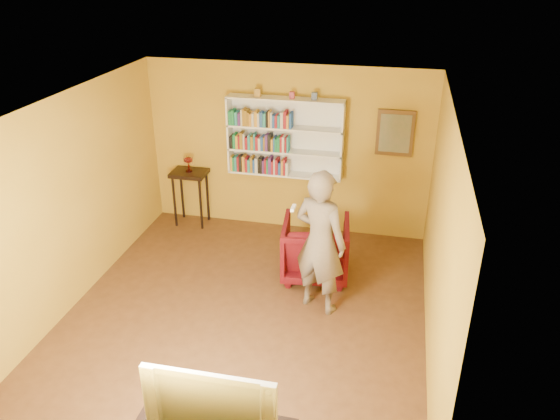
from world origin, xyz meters
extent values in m
cube|color=#4C2E18|center=(0.00, 0.00, -0.06)|extent=(5.30, 5.80, 0.12)
cube|color=#B58A21|center=(0.00, 2.52, 1.35)|extent=(5.30, 0.04, 2.70)
cube|color=#B58A21|center=(0.00, -2.52, 1.35)|extent=(5.30, 0.04, 2.70)
cube|color=#B58A21|center=(-2.27, 0.00, 1.35)|extent=(0.04, 5.80, 2.70)
cube|color=#B58A21|center=(2.27, 0.00, 1.35)|extent=(0.04, 5.80, 2.70)
cube|color=white|center=(0.00, 0.00, 2.73)|extent=(5.30, 5.80, 0.06)
cube|color=white|center=(0.00, 2.48, 1.60)|extent=(1.80, 0.03, 1.20)
cube|color=white|center=(-0.89, 2.35, 1.60)|extent=(0.03, 0.28, 1.20)
cube|color=white|center=(0.89, 2.35, 1.60)|extent=(0.03, 0.28, 1.20)
cube|color=white|center=(0.00, 2.35, 1.00)|extent=(1.80, 0.28, 0.03)
cube|color=white|center=(0.00, 2.35, 1.38)|extent=(1.80, 0.28, 0.03)
cube|color=white|center=(0.00, 2.35, 1.76)|extent=(1.80, 0.28, 0.03)
cube|color=white|center=(0.00, 2.35, 2.20)|extent=(1.80, 0.28, 0.03)
cube|color=gold|center=(-0.85, 2.29, 1.14)|extent=(0.03, 0.14, 0.25)
cube|color=#1A7743|center=(-0.81, 2.29, 1.13)|extent=(0.03, 0.14, 0.23)
cube|color=teal|center=(-0.78, 2.30, 1.14)|extent=(0.03, 0.15, 0.24)
cube|color=maroon|center=(-0.74, 2.30, 1.13)|extent=(0.03, 0.15, 0.24)
cube|color=black|center=(-0.70, 2.29, 1.14)|extent=(0.04, 0.14, 0.26)
cube|color=#C28326|center=(-0.65, 2.30, 1.14)|extent=(0.04, 0.16, 0.26)
cube|color=maroon|center=(-0.60, 2.30, 1.13)|extent=(0.04, 0.16, 0.23)
cube|color=teal|center=(-0.56, 2.31, 1.12)|extent=(0.04, 0.18, 0.21)
cube|color=olive|center=(-0.52, 2.30, 1.14)|extent=(0.04, 0.16, 0.25)
cube|color=#224DA0|center=(-0.48, 2.29, 1.12)|extent=(0.03, 0.14, 0.22)
cube|color=beige|center=(-0.44, 2.30, 1.14)|extent=(0.04, 0.16, 0.25)
cube|color=black|center=(-0.40, 2.30, 1.14)|extent=(0.03, 0.17, 0.24)
cube|color=black|center=(-0.36, 2.29, 1.14)|extent=(0.03, 0.15, 0.24)
cube|color=#512879|center=(-0.33, 2.30, 1.12)|extent=(0.03, 0.17, 0.22)
cube|color=maroon|center=(-0.29, 2.30, 1.13)|extent=(0.03, 0.17, 0.24)
cube|color=#1A7743|center=(-0.26, 2.31, 1.13)|extent=(0.02, 0.18, 0.23)
cube|color=#512879|center=(-0.22, 2.31, 1.15)|extent=(0.04, 0.18, 0.27)
cube|color=maroon|center=(-0.18, 2.30, 1.12)|extent=(0.03, 0.15, 0.21)
cube|color=beige|center=(-0.15, 2.30, 1.14)|extent=(0.02, 0.16, 0.26)
cube|color=maroon|center=(-0.11, 2.31, 1.14)|extent=(0.04, 0.17, 0.25)
cube|color=#224DA0|center=(-0.06, 2.30, 1.11)|extent=(0.04, 0.15, 0.19)
cube|color=#C28326|center=(-0.02, 2.30, 1.14)|extent=(0.03, 0.17, 0.24)
cube|color=maroon|center=(0.01, 2.30, 1.15)|extent=(0.03, 0.15, 0.26)
cube|color=beige|center=(0.05, 2.29, 1.12)|extent=(0.04, 0.15, 0.21)
cube|color=black|center=(-0.84, 2.31, 1.49)|extent=(0.04, 0.18, 0.20)
cube|color=#1A7743|center=(-0.79, 2.30, 1.51)|extent=(0.04, 0.16, 0.23)
cube|color=gold|center=(-0.75, 2.31, 1.50)|extent=(0.03, 0.18, 0.21)
cube|color=maroon|center=(-0.71, 2.30, 1.50)|extent=(0.02, 0.16, 0.21)
cube|color=olive|center=(-0.67, 2.30, 1.53)|extent=(0.04, 0.16, 0.27)
cube|color=beige|center=(-0.63, 2.30, 1.52)|extent=(0.03, 0.16, 0.25)
cube|color=maroon|center=(-0.59, 2.29, 1.49)|extent=(0.04, 0.15, 0.20)
cube|color=teal|center=(-0.55, 2.30, 1.51)|extent=(0.04, 0.17, 0.23)
cube|color=olive|center=(-0.50, 2.31, 1.50)|extent=(0.04, 0.17, 0.22)
cube|color=teal|center=(-0.46, 2.29, 1.52)|extent=(0.03, 0.15, 0.26)
cube|color=maroon|center=(-0.42, 2.30, 1.50)|extent=(0.04, 0.17, 0.21)
cube|color=beige|center=(-0.38, 2.31, 1.49)|extent=(0.04, 0.18, 0.20)
cube|color=#224DA0|center=(-0.34, 2.31, 1.50)|extent=(0.04, 0.17, 0.22)
cube|color=olive|center=(-0.31, 2.31, 1.50)|extent=(0.02, 0.18, 0.22)
cube|color=#512879|center=(-0.27, 2.30, 1.52)|extent=(0.04, 0.16, 0.26)
cube|color=black|center=(-0.22, 2.31, 1.52)|extent=(0.04, 0.18, 0.26)
cube|color=gold|center=(-0.18, 2.29, 1.49)|extent=(0.03, 0.14, 0.20)
cube|color=#224DA0|center=(-0.15, 2.31, 1.51)|extent=(0.02, 0.18, 0.22)
cube|color=#1A7743|center=(-0.12, 2.30, 1.50)|extent=(0.03, 0.16, 0.21)
cube|color=#1A7743|center=(-0.08, 2.31, 1.51)|extent=(0.04, 0.17, 0.23)
cube|color=maroon|center=(-0.04, 2.30, 1.52)|extent=(0.03, 0.16, 0.25)
cube|color=beige|center=(0.00, 2.31, 1.51)|extent=(0.04, 0.18, 0.24)
cube|color=maroon|center=(0.03, 2.31, 1.51)|extent=(0.02, 0.17, 0.24)
cube|color=teal|center=(0.06, 2.30, 1.52)|extent=(0.03, 0.16, 0.25)
cube|color=#1A7743|center=(-0.84, 2.30, 1.88)|extent=(0.04, 0.16, 0.22)
cube|color=#1A7743|center=(-0.79, 2.30, 1.89)|extent=(0.04, 0.17, 0.23)
cube|color=teal|center=(-0.74, 2.31, 1.88)|extent=(0.04, 0.18, 0.20)
cube|color=#512879|center=(-0.70, 2.31, 1.87)|extent=(0.04, 0.19, 0.19)
cube|color=beige|center=(-0.66, 2.31, 1.90)|extent=(0.02, 0.18, 0.25)
cube|color=olive|center=(-0.63, 2.31, 1.90)|extent=(0.03, 0.17, 0.26)
cube|color=olive|center=(-0.59, 2.31, 1.89)|extent=(0.04, 0.19, 0.24)
cube|color=olive|center=(-0.55, 2.31, 1.88)|extent=(0.02, 0.18, 0.21)
cube|color=#C28326|center=(-0.51, 2.31, 1.87)|extent=(0.03, 0.19, 0.19)
cube|color=beige|center=(-0.48, 2.29, 1.88)|extent=(0.03, 0.15, 0.20)
cube|color=gold|center=(-0.43, 2.30, 1.89)|extent=(0.04, 0.16, 0.24)
cube|color=beige|center=(-0.39, 2.30, 1.88)|extent=(0.03, 0.16, 0.21)
cube|color=#224DA0|center=(-0.35, 2.29, 1.89)|extent=(0.04, 0.14, 0.23)
cube|color=teal|center=(-0.30, 2.30, 1.88)|extent=(0.04, 0.17, 0.21)
cube|color=black|center=(-0.26, 2.31, 1.89)|extent=(0.04, 0.18, 0.23)
cube|color=gold|center=(-0.22, 2.30, 1.90)|extent=(0.02, 0.17, 0.25)
cube|color=beige|center=(-0.19, 2.31, 1.89)|extent=(0.03, 0.17, 0.23)
cube|color=#224DA0|center=(-0.16, 2.30, 1.87)|extent=(0.04, 0.15, 0.20)
cube|color=maroon|center=(-0.12, 2.31, 1.87)|extent=(0.03, 0.19, 0.19)
cube|color=teal|center=(-0.07, 2.31, 1.87)|extent=(0.04, 0.18, 0.19)
cube|color=beige|center=(-0.03, 2.31, 1.90)|extent=(0.04, 0.18, 0.24)
cube|color=maroon|center=(0.02, 2.31, 1.90)|extent=(0.04, 0.19, 0.26)
cube|color=#C28326|center=(0.06, 2.31, 1.88)|extent=(0.04, 0.18, 0.20)
cube|color=#224DA0|center=(0.10, 2.31, 1.89)|extent=(0.04, 0.17, 0.24)
cube|color=#AF8432|center=(-0.42, 2.35, 2.28)|extent=(0.09, 0.09, 0.12)
cube|color=#AA384D|center=(0.11, 2.35, 2.26)|extent=(0.07, 0.07, 0.10)
cube|color=#495679|center=(0.44, 2.35, 2.27)|extent=(0.08, 0.08, 0.11)
cube|color=#543618|center=(1.65, 2.46, 1.75)|extent=(0.55, 0.04, 0.70)
cube|color=gray|center=(1.65, 2.44, 1.75)|extent=(0.45, 0.02, 0.58)
cylinder|color=black|center=(-1.81, 2.08, 0.44)|extent=(0.04, 0.04, 0.87)
cylinder|color=black|center=(-1.35, 2.08, 0.44)|extent=(0.04, 0.04, 0.87)
cylinder|color=black|center=(-1.81, 2.42, 0.44)|extent=(0.04, 0.04, 0.87)
cylinder|color=black|center=(-1.35, 2.42, 0.44)|extent=(0.04, 0.04, 0.87)
cube|color=black|center=(-1.58, 2.25, 0.91)|extent=(0.57, 0.44, 0.06)
cylinder|color=maroon|center=(-1.58, 2.25, 0.95)|extent=(0.11, 0.11, 0.02)
cylinder|color=maroon|center=(-1.58, 2.25, 1.02)|extent=(0.03, 0.03, 0.13)
ellipsoid|color=maroon|center=(-1.58, 2.25, 1.14)|extent=(0.14, 0.14, 0.09)
cylinder|color=#FFE6AE|center=(-1.51, 2.25, 1.13)|extent=(0.01, 0.01, 0.11)
cylinder|color=#FFE6AE|center=(-1.52, 2.29, 1.13)|extent=(0.01, 0.01, 0.11)
cylinder|color=#FFE6AE|center=(-1.55, 2.32, 1.13)|extent=(0.01, 0.01, 0.11)
cylinder|color=#FFE6AE|center=(-1.59, 2.32, 1.13)|extent=(0.01, 0.01, 0.11)
cylinder|color=#FFE6AE|center=(-1.63, 2.30, 1.13)|extent=(0.01, 0.01, 0.11)
cylinder|color=#FFE6AE|center=(-1.65, 2.27, 1.13)|extent=(0.01, 0.01, 0.11)
cylinder|color=#FFE6AE|center=(-1.65, 2.23, 1.13)|extent=(0.01, 0.01, 0.11)
cylinder|color=#FFE6AE|center=(-1.63, 2.20, 1.13)|extent=(0.01, 0.01, 0.11)
cylinder|color=#FFE6AE|center=(-1.59, 2.18, 1.13)|extent=(0.01, 0.01, 0.11)
cylinder|color=#FFE6AE|center=(-1.55, 2.18, 1.13)|extent=(0.01, 0.01, 0.11)
cylinder|color=#FFE6AE|center=(-1.52, 2.21, 1.13)|extent=(0.01, 0.01, 0.11)
imported|color=#43040E|center=(0.71, 1.09, 0.43)|extent=(1.01, 1.03, 0.85)
imported|color=brown|center=(0.88, 0.34, 0.96)|extent=(0.82, 0.69, 1.91)
cube|color=white|center=(0.61, -0.04, 1.58)|extent=(0.04, 0.15, 0.04)
imported|color=black|center=(0.38, -2.25, 0.83)|extent=(1.15, 0.16, 0.66)
camera|label=1|loc=(1.68, -5.51, 4.26)|focal=35.00mm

